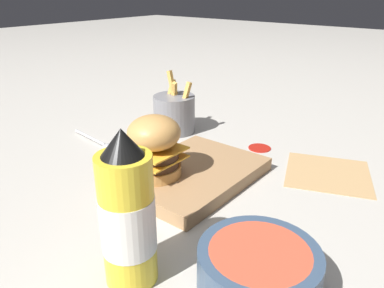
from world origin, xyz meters
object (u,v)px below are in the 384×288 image
(ketchup_bottle, at_px, (128,217))
(serving_board, at_px, (192,174))
(burger, at_px, (154,146))
(fries_basket, at_px, (174,113))
(spoon, at_px, (104,145))
(side_bowl, at_px, (258,269))

(ketchup_bottle, bearing_deg, serving_board, 22.44)
(burger, xyz_separation_m, fries_basket, (0.24, 0.16, -0.03))
(fries_basket, distance_m, spoon, 0.19)
(burger, distance_m, ketchup_bottle, 0.24)
(serving_board, xyz_separation_m, fries_basket, (0.18, 0.20, 0.04))
(fries_basket, bearing_deg, spoon, 162.13)
(ketchup_bottle, xyz_separation_m, spoon, (0.25, 0.36, -0.09))
(serving_board, xyz_separation_m, ketchup_bottle, (-0.25, -0.10, 0.08))
(burger, xyz_separation_m, ketchup_bottle, (-0.19, -0.14, 0.01))
(serving_board, height_order, fries_basket, fries_basket)
(ketchup_bottle, height_order, fries_basket, ketchup_bottle)
(fries_basket, xyz_separation_m, side_bowl, (-0.34, -0.44, -0.02))
(serving_board, relative_size, ketchup_bottle, 1.32)
(side_bowl, bearing_deg, spoon, 71.75)
(burger, relative_size, spoon, 0.65)
(spoon, bearing_deg, ketchup_bottle, -28.43)
(ketchup_bottle, bearing_deg, spoon, 55.62)
(side_bowl, relative_size, spoon, 0.85)
(ketchup_bottle, xyz_separation_m, fries_basket, (0.43, 0.30, -0.04))
(ketchup_bottle, relative_size, side_bowl, 1.37)
(spoon, bearing_deg, serving_board, 7.03)
(burger, height_order, fries_basket, fries_basket)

